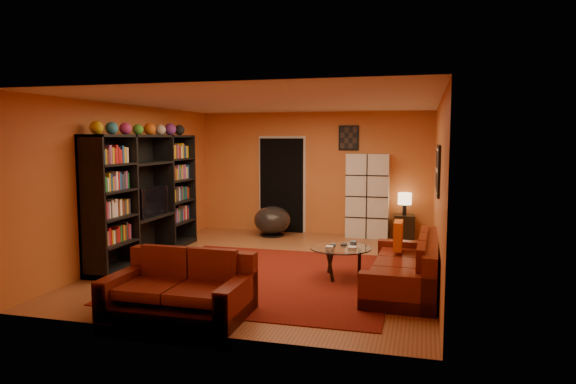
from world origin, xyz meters
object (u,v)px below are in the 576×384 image
(storage_cabinet, at_px, (368,196))
(loveseat, at_px, (182,289))
(entertainment_unit, at_px, (146,197))
(tv, at_px, (150,201))
(side_table, at_px, (404,227))
(table_lamp, at_px, (405,199))
(coffee_table, at_px, (340,251))
(bowl_chair, at_px, (272,220))
(sofa, at_px, (410,269))

(storage_cabinet, bearing_deg, loveseat, -107.58)
(entertainment_unit, relative_size, tv, 3.39)
(loveseat, bearing_deg, side_table, -24.20)
(storage_cabinet, relative_size, table_lamp, 3.85)
(loveseat, xyz_separation_m, coffee_table, (1.56, 1.97, 0.13))
(bowl_chair, xyz_separation_m, side_table, (2.69, 0.33, -0.08))
(bowl_chair, relative_size, table_lamp, 1.72)
(loveseat, bearing_deg, bowl_chair, 4.25)
(sofa, height_order, bowl_chair, sofa)
(storage_cabinet, distance_m, bowl_chair, 2.04)
(entertainment_unit, relative_size, table_lamp, 6.69)
(tv, relative_size, bowl_chair, 1.15)
(loveseat, xyz_separation_m, table_lamp, (2.35, 5.16, 0.53))
(bowl_chair, bearing_deg, storage_cabinet, 11.22)
(loveseat, bearing_deg, table_lamp, -24.20)
(coffee_table, bearing_deg, sofa, -17.88)
(tv, bearing_deg, coffee_table, -97.95)
(loveseat, height_order, table_lamp, table_lamp)
(entertainment_unit, xyz_separation_m, storage_cabinet, (3.46, 2.80, -0.19))
(tv, xyz_separation_m, side_table, (4.16, 2.72, -0.73))
(sofa, xyz_separation_m, bowl_chair, (-2.89, 3.18, 0.05))
(sofa, xyz_separation_m, side_table, (-0.21, 3.52, -0.03))
(tv, height_order, loveseat, tv)
(coffee_table, bearing_deg, table_lamp, 76.04)
(tv, bearing_deg, side_table, -56.75)
(bowl_chair, bearing_deg, sofa, -47.73)
(entertainment_unit, bearing_deg, bowl_chair, 57.83)
(loveseat, height_order, coffee_table, loveseat)
(storage_cabinet, bearing_deg, tv, -141.31)
(tv, bearing_deg, bowl_chair, -31.58)
(table_lamp, bearing_deg, storage_cabinet, 176.19)
(coffee_table, bearing_deg, bowl_chair, 123.49)
(coffee_table, relative_size, bowl_chair, 1.16)
(bowl_chair, height_order, table_lamp, table_lamp)
(bowl_chair, distance_m, table_lamp, 2.75)
(loveseat, relative_size, coffee_table, 1.81)
(tv, distance_m, loveseat, 3.11)
(loveseat, xyz_separation_m, bowl_chair, (-0.33, 4.83, 0.05))
(storage_cabinet, bearing_deg, entertainment_unit, -141.47)
(coffee_table, relative_size, side_table, 1.79)
(tv, relative_size, sofa, 0.40)
(entertainment_unit, bearing_deg, storage_cabinet, 39.02)
(loveseat, relative_size, table_lamp, 3.62)
(storage_cabinet, xyz_separation_m, bowl_chair, (-1.94, -0.38, -0.53))
(sofa, height_order, side_table, sofa)
(entertainment_unit, height_order, loveseat, entertainment_unit)
(entertainment_unit, bearing_deg, coffee_table, -7.42)
(storage_cabinet, distance_m, table_lamp, 0.75)
(coffee_table, xyz_separation_m, side_table, (0.79, 3.19, -0.16))
(side_table, bearing_deg, coffee_table, -103.96)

